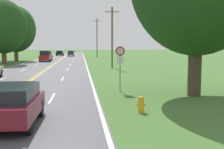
% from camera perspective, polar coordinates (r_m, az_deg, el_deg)
% --- Properties ---
extents(fire_hydrant, '(0.42, 0.26, 0.71)m').
position_cam_1_polar(fire_hydrant, '(11.98, 5.93, -6.01)').
color(fire_hydrant, gold).
rests_on(fire_hydrant, ground).
extents(traffic_sign, '(0.60, 0.10, 2.79)m').
position_cam_1_polar(traffic_sign, '(17.10, 1.66, 3.50)').
color(traffic_sign, gray).
rests_on(traffic_sign, ground).
extents(utility_pole_midground, '(1.80, 0.24, 7.64)m').
position_cam_1_polar(utility_pole_midground, '(35.58, 0.03, 7.71)').
color(utility_pole_midground, brown).
rests_on(utility_pole_midground, ground).
extents(utility_pole_far, '(1.80, 0.24, 9.55)m').
position_cam_1_polar(utility_pole_far, '(70.03, -3.07, 7.57)').
color(utility_pole_far, brown).
rests_on(utility_pole_far, ground).
extents(tree_left_verge, '(7.07, 7.07, 9.78)m').
position_cam_1_polar(tree_left_verge, '(45.97, -21.28, 9.05)').
color(tree_left_verge, brown).
rests_on(tree_left_verge, ground).
extents(tree_mid_treeline, '(7.40, 7.40, 10.15)m').
position_cam_1_polar(tree_mid_treeline, '(55.33, -19.05, 8.71)').
color(tree_mid_treeline, brown).
rests_on(tree_mid_treeline, ground).
extents(car_maroon_hatchback_approaching, '(1.99, 3.68, 1.42)m').
position_cam_1_polar(car_maroon_hatchback_approaching, '(10.59, -20.08, -5.57)').
color(car_maroon_hatchback_approaching, black).
rests_on(car_maroon_hatchback_approaching, ground).
extents(car_red_suv_mid_far, '(1.90, 4.10, 1.95)m').
position_cam_1_polar(car_red_suv_mid_far, '(52.13, -13.35, 3.72)').
color(car_red_suv_mid_far, black).
rests_on(car_red_suv_mid_far, ground).
extents(car_dark_green_sedan_receding, '(1.84, 4.86, 1.45)m').
position_cam_1_polar(car_dark_green_sedan_receding, '(58.16, -13.06, 3.66)').
color(car_dark_green_sedan_receding, black).
rests_on(car_dark_green_sedan_receding, ground).
extents(car_dark_grey_hatchback_distant, '(1.76, 3.47, 1.50)m').
position_cam_1_polar(car_dark_grey_hatchback_distant, '(76.30, -8.35, 4.27)').
color(car_dark_grey_hatchback_distant, black).
rests_on(car_dark_grey_hatchback_distant, ground).
extents(car_black_sedan_horizon, '(2.07, 4.83, 1.45)m').
position_cam_1_polar(car_black_sedan_horizon, '(81.49, -10.54, 4.31)').
color(car_black_sedan_horizon, black).
rests_on(car_black_sedan_horizon, ground).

